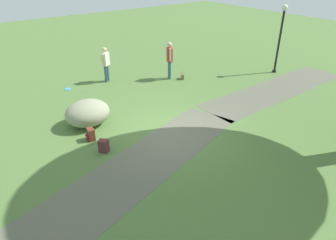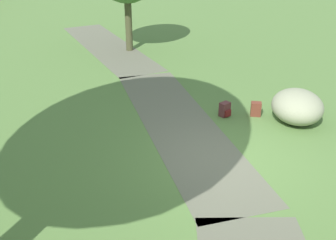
# 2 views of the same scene
# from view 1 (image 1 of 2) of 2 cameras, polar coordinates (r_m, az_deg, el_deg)

# --- Properties ---
(ground_plane) EXTENTS (48.00, 48.00, 0.00)m
(ground_plane) POSITION_cam_1_polar(r_m,az_deg,el_deg) (10.46, 0.49, -2.01)
(ground_plane) COLOR #53743A
(footpath_segment_near) EXTENTS (8.02, 1.95, 0.01)m
(footpath_segment_near) POSITION_cam_1_polar(r_m,az_deg,el_deg) (14.60, 19.40, 5.39)
(footpath_segment_near) COLOR #60604F
(footpath_segment_near) RESTS_ON ground
(footpath_segment_mid) EXTENTS (8.20, 4.03, 0.01)m
(footpath_segment_mid) POSITION_cam_1_polar(r_m,az_deg,el_deg) (8.86, -4.90, -8.32)
(footpath_segment_mid) COLOR #60604F
(footpath_segment_mid) RESTS_ON ground
(lamp_post) EXTENTS (0.28, 0.28, 3.25)m
(lamp_post) POSITION_cam_1_polar(r_m,az_deg,el_deg) (16.26, 20.05, 15.04)
(lamp_post) COLOR black
(lamp_post) RESTS_ON ground
(lawn_boulder) EXTENTS (1.57, 1.37, 0.88)m
(lawn_boulder) POSITION_cam_1_polar(r_m,az_deg,el_deg) (11.02, -14.59, 1.26)
(lawn_boulder) COLOR gray
(lawn_boulder) RESTS_ON ground
(woman_with_handbag) EXTENTS (0.38, 0.47, 1.75)m
(woman_with_handbag) POSITION_cam_1_polar(r_m,az_deg,el_deg) (14.71, 0.29, 11.40)
(woman_with_handbag) COLOR #325B78
(woman_with_handbag) RESTS_ON ground
(man_near_boulder) EXTENTS (0.45, 0.40, 1.60)m
(man_near_boulder) POSITION_cam_1_polar(r_m,az_deg,el_deg) (14.66, -11.40, 10.39)
(man_near_boulder) COLOR #385063
(man_near_boulder) RESTS_ON ground
(handbag_on_grass) EXTENTS (0.38, 0.38, 0.31)m
(handbag_on_grass) POSITION_cam_1_polar(r_m,az_deg,el_deg) (14.94, 2.68, 8.08)
(handbag_on_grass) COLOR olive
(handbag_on_grass) RESTS_ON ground
(backpack_by_boulder) EXTENTS (0.29, 0.30, 0.40)m
(backpack_by_boulder) POSITION_cam_1_polar(r_m,az_deg,el_deg) (10.18, -14.05, -2.62)
(backpack_by_boulder) COLOR brown
(backpack_by_boulder) RESTS_ON ground
(spare_backpack_on_lawn) EXTENTS (0.35, 0.35, 0.40)m
(spare_backpack_on_lawn) POSITION_cam_1_polar(r_m,az_deg,el_deg) (9.50, -11.72, -4.72)
(spare_backpack_on_lawn) COLOR #57292B
(spare_backpack_on_lawn) RESTS_ON ground
(frisbee_on_grass) EXTENTS (0.28, 0.28, 0.02)m
(frisbee_on_grass) POSITION_cam_1_polar(r_m,az_deg,el_deg) (14.46, -17.96, 5.45)
(frisbee_on_grass) COLOR #419FE6
(frisbee_on_grass) RESTS_ON ground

